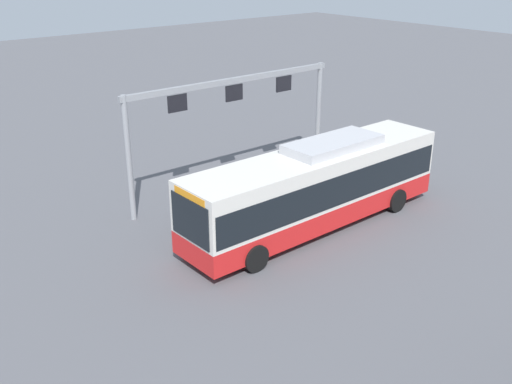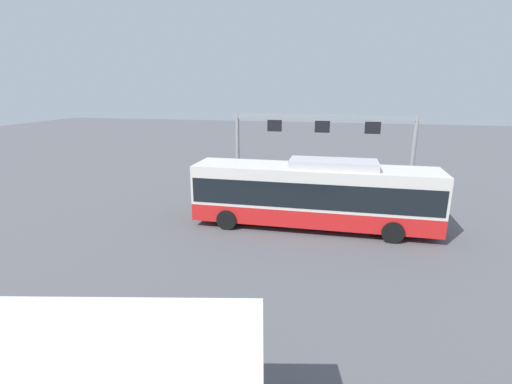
{
  "view_description": "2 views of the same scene",
  "coord_description": "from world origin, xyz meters",
  "px_view_note": "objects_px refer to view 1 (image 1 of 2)",
  "views": [
    {
      "loc": [
        15.35,
        14.92,
        10.38
      ],
      "look_at": [
        2.44,
        -0.73,
        1.9
      ],
      "focal_mm": 41.12,
      "sensor_mm": 36.0,
      "label": 1
    },
    {
      "loc": [
        -1.16,
        17.86,
        6.77
      ],
      "look_at": [
        2.99,
        -0.45,
        1.52
      ],
      "focal_mm": 26.24,
      "sensor_mm": 36.0,
      "label": 2
    }
  ],
  "objects_px": {
    "person_boarding": "(220,193)",
    "trash_bin": "(354,161)",
    "person_waiting_near": "(195,200)",
    "bus_main": "(316,184)"
  },
  "relations": [
    {
      "from": "person_waiting_near",
      "to": "trash_bin",
      "type": "relative_size",
      "value": 1.86
    },
    {
      "from": "person_waiting_near",
      "to": "person_boarding",
      "type": "bearing_deg",
      "value": 86.32
    },
    {
      "from": "person_boarding",
      "to": "trash_bin",
      "type": "distance_m",
      "value": 8.23
    },
    {
      "from": "bus_main",
      "to": "person_waiting_near",
      "type": "relative_size",
      "value": 7.09
    },
    {
      "from": "bus_main",
      "to": "person_boarding",
      "type": "distance_m",
      "value": 4.01
    },
    {
      "from": "person_waiting_near",
      "to": "bus_main",
      "type": "bearing_deg",
      "value": 60.73
    },
    {
      "from": "person_boarding",
      "to": "person_waiting_near",
      "type": "distance_m",
      "value": 1.09
    },
    {
      "from": "trash_bin",
      "to": "person_boarding",
      "type": "bearing_deg",
      "value": -0.05
    },
    {
      "from": "person_waiting_near",
      "to": "trash_bin",
      "type": "distance_m",
      "value": 9.24
    },
    {
      "from": "person_boarding",
      "to": "trash_bin",
      "type": "height_order",
      "value": "person_boarding"
    }
  ]
}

